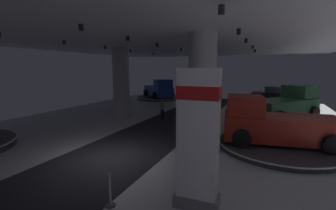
{
  "coord_description": "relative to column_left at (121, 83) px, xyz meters",
  "views": [
    {
      "loc": [
        6.24,
        -7.76,
        3.93
      ],
      "look_at": [
        -0.05,
        6.52,
        1.4
      ],
      "focal_mm": 24.37,
      "sensor_mm": 36.0,
      "label": 1
    }
  ],
  "objects": [
    {
      "name": "column_right",
      "position": [
        7.92,
        -4.84,
        0.0
      ],
      "size": [
        1.27,
        1.27,
        5.5
      ],
      "color": "#ADADB2",
      "rests_on": "ground"
    },
    {
      "name": "display_platform_far_right",
      "position": [
        11.86,
        3.23,
        -2.55
      ],
      "size": [
        5.83,
        5.83,
        0.36
      ],
      "color": "#B7B7BC",
      "rests_on": "ground"
    },
    {
      "name": "display_platform_mid_right",
      "position": [
        11.4,
        -2.9,
        -2.6
      ],
      "size": [
        5.92,
        5.92,
        0.26
      ],
      "color": "#333338",
      "rests_on": "ground"
    },
    {
      "name": "display_car_deep_right",
      "position": [
        11.34,
        11.15,
        -1.66
      ],
      "size": [
        4.39,
        2.64,
        1.71
      ],
      "color": "black",
      "rests_on": "display_platform_deep_right"
    },
    {
      "name": "display_platform_deep_right",
      "position": [
        11.31,
        11.16,
        -2.57
      ],
      "size": [
        6.11,
        6.11,
        0.33
      ],
      "color": "silver",
      "rests_on": "ground"
    },
    {
      "name": "stanchion_a",
      "position": [
        6.79,
        -10.26,
        -2.38
      ],
      "size": [
        0.28,
        0.28,
        1.01
      ],
      "color": "#333338",
      "rests_on": "ground"
    },
    {
      "name": "stanchion_b",
      "position": [
        7.97,
        -6.69,
        -2.38
      ],
      "size": [
        0.28,
        0.28,
        1.01
      ],
      "color": "#333338",
      "rests_on": "ground"
    },
    {
      "name": "pickup_truck_far_right",
      "position": [
        12.06,
        3.48,
        -1.46
      ],
      "size": [
        4.95,
        5.45,
        2.3
      ],
      "color": "#2D5638",
      "rests_on": "display_platform_far_right"
    },
    {
      "name": "visitor_walking_near",
      "position": [
        3.27,
        0.75,
        -1.84
      ],
      "size": [
        0.32,
        0.32,
        1.59
      ],
      "color": "black",
      "rests_on": "ground"
    },
    {
      "name": "display_platform_deep_left",
      "position": [
        -2.24,
        11.22,
        -2.6
      ],
      "size": [
        5.68,
        5.68,
        0.26
      ],
      "color": "#333338",
      "rests_on": "ground"
    },
    {
      "name": "column_left",
      "position": [
        0.0,
        0.0,
        0.0
      ],
      "size": [
        1.28,
        1.28,
        5.5
      ],
      "color": "#ADADB2",
      "rests_on": "ground"
    },
    {
      "name": "brand_sign_pylon",
      "position": [
        9.06,
        -9.24,
        -0.71
      ],
      "size": [
        1.29,
        0.7,
        3.93
      ],
      "color": "slate",
      "rests_on": "ground"
    },
    {
      "name": "pickup_truck_mid_right",
      "position": [
        11.08,
        -2.95,
        -1.55
      ],
      "size": [
        5.58,
        3.36,
        2.3
      ],
      "color": "maroon",
      "rests_on": "display_platform_mid_right"
    },
    {
      "name": "pickup_truck_deep_left",
      "position": [
        -2.0,
        11.0,
        -1.55
      ],
      "size": [
        5.29,
        5.17,
        2.3
      ],
      "color": "navy",
      "rests_on": "display_platform_deep_left"
    },
    {
      "name": "ceiling_with_spotlights",
      "position": [
        4.49,
        -7.34,
        2.8
      ],
      "size": [
        24.0,
        44.0,
        0.39
      ],
      "color": "silver"
    },
    {
      "name": "ground",
      "position": [
        4.49,
        -7.34,
        -2.77
      ],
      "size": [
        24.0,
        44.0,
        0.06
      ],
      "color": "#B2B2B7"
    }
  ]
}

